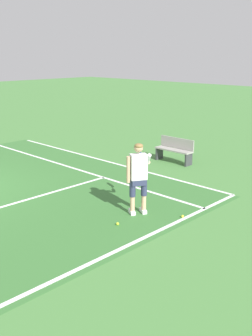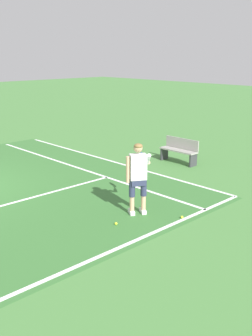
{
  "view_description": "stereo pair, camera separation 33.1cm",
  "coord_description": "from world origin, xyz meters",
  "px_view_note": "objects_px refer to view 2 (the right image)",
  "views": [
    {
      "loc": [
        -3.79,
        -10.94,
        3.67
      ],
      "look_at": [
        2.74,
        -4.58,
        1.05
      ],
      "focal_mm": 42.74,
      "sensor_mm": 36.0,
      "label": 1
    },
    {
      "loc": [
        -3.55,
        -11.17,
        3.67
      ],
      "look_at": [
        2.74,
        -4.58,
        1.05
      ],
      "focal_mm": 42.74,
      "sensor_mm": 36.0,
      "label": 2
    }
  ],
  "objects_px": {
    "tennis_ball_by_baseline": "(182,217)",
    "courtside_bench": "(179,150)",
    "tennis_player": "(138,174)",
    "tennis_ball_near_feet": "(144,202)",
    "tennis_ball_mid_court": "(116,224)"
  },
  "relations": [
    {
      "from": "tennis_ball_near_feet",
      "to": "tennis_ball_by_baseline",
      "type": "relative_size",
      "value": 1.0
    },
    {
      "from": "tennis_player",
      "to": "courtside_bench",
      "type": "xyz_separation_m",
      "value": [
        4.32,
        2.25,
        -0.54
      ]
    },
    {
      "from": "tennis_player",
      "to": "tennis_ball_by_baseline",
      "type": "height_order",
      "value": "tennis_player"
    },
    {
      "from": "tennis_player",
      "to": "tennis_ball_near_feet",
      "type": "relative_size",
      "value": 25.95
    },
    {
      "from": "tennis_ball_near_feet",
      "to": "courtside_bench",
      "type": "xyz_separation_m",
      "value": [
        3.72,
        1.87,
        0.42
      ]
    },
    {
      "from": "tennis_ball_by_baseline",
      "to": "tennis_ball_mid_court",
      "type": "bearing_deg",
      "value": 149.83
    },
    {
      "from": "tennis_player",
      "to": "tennis_ball_mid_court",
      "type": "height_order",
      "value": "tennis_player"
    },
    {
      "from": "tennis_ball_by_baseline",
      "to": "courtside_bench",
      "type": "height_order",
      "value": "courtside_bench"
    },
    {
      "from": "tennis_ball_by_baseline",
      "to": "tennis_ball_mid_court",
      "type": "xyz_separation_m",
      "value": [
        -1.35,
        0.78,
        0.0
      ]
    },
    {
      "from": "tennis_player",
      "to": "courtside_bench",
      "type": "distance_m",
      "value": 4.9
    },
    {
      "from": "tennis_ball_by_baseline",
      "to": "courtside_bench",
      "type": "relative_size",
      "value": 0.05
    },
    {
      "from": "courtside_bench",
      "to": "tennis_ball_mid_court",
      "type": "bearing_deg",
      "value": -155.07
    },
    {
      "from": "courtside_bench",
      "to": "tennis_player",
      "type": "bearing_deg",
      "value": -152.52
    },
    {
      "from": "tennis_player",
      "to": "tennis_ball_by_baseline",
      "type": "bearing_deg",
      "value": -60.73
    },
    {
      "from": "tennis_ball_mid_court",
      "to": "courtside_bench",
      "type": "xyz_separation_m",
      "value": [
        5.15,
        2.39,
        0.42
      ]
    }
  ]
}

